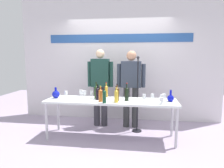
{
  "coord_description": "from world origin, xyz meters",
  "views": [
    {
      "loc": [
        0.58,
        -3.83,
        1.61
      ],
      "look_at": [
        0.0,
        0.15,
        1.05
      ],
      "focal_mm": 33.18,
      "sensor_mm": 36.0,
      "label": 1
    }
  ],
  "objects": [
    {
      "name": "wine_bottle_2",
      "position": [
        -0.13,
        0.26,
        0.89
      ],
      "size": [
        0.07,
        0.07,
        0.3
      ],
      "color": "gold",
      "rests_on": "display_table"
    },
    {
      "name": "wine_bottle_1",
      "position": [
        0.3,
        -0.02,
        0.9
      ],
      "size": [
        0.07,
        0.07,
        0.34
      ],
      "color": "black",
      "rests_on": "display_table"
    },
    {
      "name": "wine_glass_left_2",
      "position": [
        -0.65,
        0.19,
        0.86
      ],
      "size": [
        0.07,
        0.07,
        0.15
      ],
      "color": "white",
      "rests_on": "display_table"
    },
    {
      "name": "wine_glass_left_1",
      "position": [
        -0.92,
        0.06,
        0.86
      ],
      "size": [
        0.06,
        0.06,
        0.14
      ],
      "color": "white",
      "rests_on": "display_table"
    },
    {
      "name": "wine_glass_right_0",
      "position": [
        0.94,
        -0.13,
        0.87
      ],
      "size": [
        0.07,
        0.07,
        0.15
      ],
      "color": "white",
      "rests_on": "display_table"
    },
    {
      "name": "wine_glass_right_1",
      "position": [
        0.78,
        0.02,
        0.86
      ],
      "size": [
        0.06,
        0.06,
        0.14
      ],
      "color": "white",
      "rests_on": "display_table"
    },
    {
      "name": "wine_bottle_5",
      "position": [
        -0.17,
        -0.17,
        0.89
      ],
      "size": [
        0.07,
        0.07,
        0.3
      ],
      "color": "#CB6321",
      "rests_on": "display_table"
    },
    {
      "name": "wine_bottle_0",
      "position": [
        0.13,
        -0.19,
        0.89
      ],
      "size": [
        0.07,
        0.07,
        0.3
      ],
      "color": "gold",
      "rests_on": "display_table"
    },
    {
      "name": "decanter_blue_left",
      "position": [
        -1.12,
        0.03,
        0.84
      ],
      "size": [
        0.15,
        0.15,
        0.22
      ],
      "color": "#131CB7",
      "rests_on": "display_table"
    },
    {
      "name": "wine_bottle_4",
      "position": [
        0.13,
        -0.05,
        0.9
      ],
      "size": [
        0.07,
        0.07,
        0.32
      ],
      "color": "#543615",
      "rests_on": "display_table"
    },
    {
      "name": "microphone_stand",
      "position": [
        0.49,
        0.44,
        0.54
      ],
      "size": [
        0.2,
        0.2,
        1.59
      ],
      "color": "black",
      "rests_on": "ground"
    },
    {
      "name": "wine_bottle_3",
      "position": [
        -0.08,
        -0.26,
        0.89
      ],
      "size": [
        0.07,
        0.07,
        0.29
      ],
      "color": "#123D26",
      "rests_on": "display_table"
    },
    {
      "name": "wine_glass_right_4",
      "position": [
        0.92,
        -0.23,
        0.85
      ],
      "size": [
        0.07,
        0.07,
        0.12
      ],
      "color": "white",
      "rests_on": "display_table"
    },
    {
      "name": "presenter_left",
      "position": [
        -0.35,
        0.7,
        0.99
      ],
      "size": [
        0.58,
        0.22,
        1.74
      ],
      "color": "#343239",
      "rests_on": "ground"
    },
    {
      "name": "display_table",
      "position": [
        0.0,
        0.0,
        0.7
      ],
      "size": [
        2.5,
        0.65,
        0.76
      ],
      "color": "white",
      "rests_on": "ground"
    },
    {
      "name": "ground_plane",
      "position": [
        0.0,
        0.0,
        0.0
      ],
      "size": [
        10.0,
        10.0,
        0.0
      ],
      "primitive_type": "plane",
      "color": "#A796AE"
    },
    {
      "name": "presenter_right",
      "position": [
        0.35,
        0.7,
        0.99
      ],
      "size": [
        0.62,
        0.22,
        1.71
      ],
      "color": "#323434",
      "rests_on": "ground"
    },
    {
      "name": "wine_glass_right_2",
      "position": [
        0.98,
        -0.04,
        0.87
      ],
      "size": [
        0.07,
        0.07,
        0.16
      ],
      "color": "white",
      "rests_on": "display_table"
    },
    {
      "name": "wine_bottle_7",
      "position": [
        -0.26,
        -0.01,
        0.89
      ],
      "size": [
        0.07,
        0.07,
        0.3
      ],
      "color": "black",
      "rests_on": "display_table"
    },
    {
      "name": "wine_glass_right_3",
      "position": [
        0.63,
        -0.07,
        0.86
      ],
      "size": [
        0.06,
        0.06,
        0.15
      ],
      "color": "white",
      "rests_on": "display_table"
    },
    {
      "name": "wine_bottle_6",
      "position": [
        -0.31,
        0.1,
        0.89
      ],
      "size": [
        0.07,
        0.07,
        0.32
      ],
      "color": "#223E16",
      "rests_on": "display_table"
    },
    {
      "name": "wine_glass_left_3",
      "position": [
        -0.4,
        0.13,
        0.86
      ],
      "size": [
        0.06,
        0.06,
        0.14
      ],
      "color": "white",
      "rests_on": "display_table"
    },
    {
      "name": "wine_glass_left_0",
      "position": [
        -0.53,
        0.04,
        0.88
      ],
      "size": [
        0.07,
        0.07,
        0.16
      ],
      "color": "white",
      "rests_on": "display_table"
    },
    {
      "name": "decanter_blue_right",
      "position": [
        1.11,
        0.03,
        0.83
      ],
      "size": [
        0.12,
        0.12,
        0.22
      ],
      "color": "#0D14BD",
      "rests_on": "display_table"
    },
    {
      "name": "back_wall",
      "position": [
        0.0,
        1.32,
        1.5
      ],
      "size": [
        4.96,
        0.11,
        3.0
      ],
      "color": "silver",
      "rests_on": "ground"
    }
  ]
}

